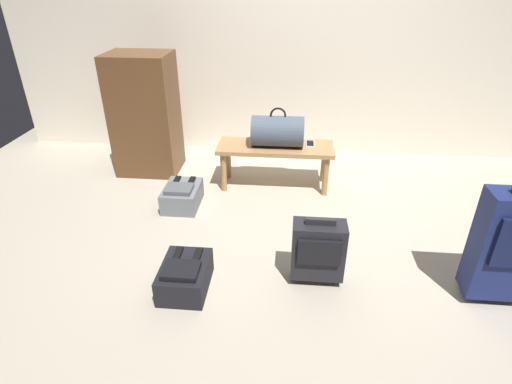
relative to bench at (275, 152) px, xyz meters
name	(u,v)px	position (x,y,z in m)	size (l,w,h in m)	color
ground_plane	(305,232)	(0.26, -0.73, -0.33)	(6.60, 6.60, 0.00)	#B2A893
back_wall	(311,9)	(0.26, 0.87, 1.07)	(6.00, 0.10, 2.80)	silver
bench	(275,152)	(0.00, 0.00, 0.00)	(1.00, 0.36, 0.39)	#A87A4C
duffel_bag_slate	(278,131)	(0.02, 0.00, 0.19)	(0.44, 0.26, 0.34)	#475160
cell_phone	(310,144)	(0.30, 0.06, 0.06)	(0.07, 0.14, 0.01)	silver
suitcase_small_charcoal	(318,250)	(0.32, -1.26, -0.09)	(0.32, 0.18, 0.46)	black
backpack_grey	(182,195)	(-0.74, -0.42, -0.24)	(0.28, 0.38, 0.21)	slate
backpack_dark	(185,276)	(-0.48, -1.40, -0.24)	(0.28, 0.38, 0.21)	black
side_cabinet	(145,115)	(-1.21, 0.24, 0.22)	(0.56, 0.44, 1.10)	brown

